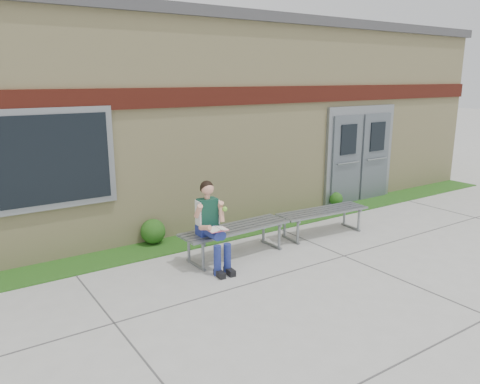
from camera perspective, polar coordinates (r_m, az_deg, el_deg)
ground at (r=7.21m, az=9.89°, el=-10.55°), size 80.00×80.00×0.00m
grass_strip at (r=9.11m, az=-1.47°, el=-5.01°), size 16.00×0.80×0.02m
school_building at (r=11.66m, az=-10.63°, el=9.41°), size 16.20×6.22×4.20m
bench_left at (r=7.89m, az=-0.54°, el=-5.09°), size 1.98×0.63×0.51m
bench_right at (r=9.10m, az=10.05°, el=-2.86°), size 1.89×0.65×0.48m
girl at (r=7.32m, az=-3.48°, el=-3.75°), size 0.47×0.80×1.39m
shrub_mid at (r=8.61m, az=-10.56°, el=-4.74°), size 0.45×0.45×0.45m
shrub_east at (r=11.18m, az=11.62°, el=-0.84°), size 0.32×0.32×0.32m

